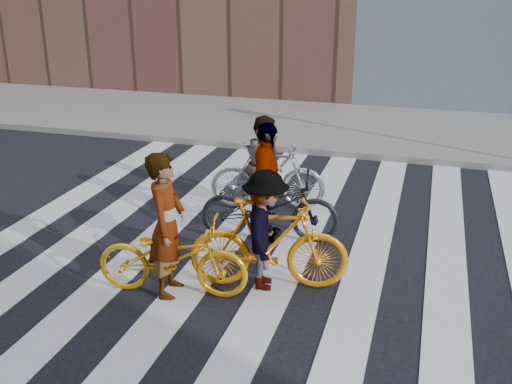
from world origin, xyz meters
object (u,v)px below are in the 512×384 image
at_px(bike_silver_mid, 268,176).
at_px(rider_left, 167,225).
at_px(rider_right, 265,231).
at_px(bike_yellow_left, 172,257).
at_px(rider_rear, 267,183).
at_px(bike_dark_rear, 270,206).
at_px(rider_mid, 265,163).
at_px(bike_yellow_right, 269,244).

height_order(bike_silver_mid, rider_left, rider_left).
bearing_deg(rider_right, bike_yellow_left, 102.18).
distance_m(bike_silver_mid, rider_rear, 1.32).
relative_size(bike_dark_rear, rider_mid, 1.28).
bearing_deg(bike_yellow_right, bike_silver_mid, 3.40).
bearing_deg(rider_mid, bike_yellow_left, 161.80).
height_order(bike_dark_rear, rider_left, rider_left).
relative_size(bike_yellow_left, rider_mid, 1.18).
bearing_deg(rider_mid, rider_rear, -175.37).
height_order(rider_mid, rider_rear, rider_rear).
distance_m(bike_dark_rear, rider_rear, 0.38).
height_order(bike_yellow_left, rider_left, rider_left).
xyz_separation_m(bike_yellow_right, rider_mid, (-0.81, 2.67, 0.21)).
relative_size(bike_silver_mid, rider_rear, 1.06).
bearing_deg(bike_silver_mid, rider_rear, -177.53).
bearing_deg(bike_yellow_right, rider_right, 77.51).
xyz_separation_m(bike_silver_mid, rider_right, (0.71, -2.67, 0.21)).
xyz_separation_m(rider_mid, rider_right, (0.76, -2.67, -0.02)).
xyz_separation_m(bike_yellow_left, bike_dark_rear, (0.76, 1.94, 0.04)).
bearing_deg(bike_silver_mid, bike_yellow_left, 160.90).
xyz_separation_m(rider_left, rider_mid, (0.39, 3.17, -0.12)).
bearing_deg(rider_left, rider_right, -74.28).
relative_size(bike_silver_mid, rider_right, 1.23).
relative_size(bike_yellow_right, rider_left, 1.09).
bearing_deg(rider_right, rider_mid, 3.40).
height_order(bike_dark_rear, rider_right, rider_right).
distance_m(bike_yellow_left, rider_left, 0.44).
xyz_separation_m(bike_yellow_left, bike_yellow_right, (1.15, 0.50, 0.11)).
distance_m(bike_silver_mid, rider_right, 2.77).
bearing_deg(rider_mid, bike_silver_mid, -102.18).
height_order(rider_left, rider_rear, rider_left).
bearing_deg(bike_yellow_right, bike_dark_rear, 2.61).
distance_m(bike_yellow_left, bike_silver_mid, 3.20).
xyz_separation_m(bike_yellow_right, rider_rear, (-0.44, 1.44, 0.31)).
xyz_separation_m(bike_dark_rear, rider_right, (0.34, -1.44, 0.25)).
height_order(bike_yellow_left, bike_dark_rear, bike_dark_rear).
bearing_deg(bike_yellow_right, rider_rear, 4.45).
distance_m(rider_right, rider_rear, 1.50).
relative_size(bike_dark_rear, rider_rear, 1.14).
xyz_separation_m(rider_mid, rider_rear, (0.37, -1.23, 0.10)).
xyz_separation_m(rider_left, rider_rear, (0.76, 1.94, -0.02)).
bearing_deg(bike_yellow_left, rider_right, -73.32).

